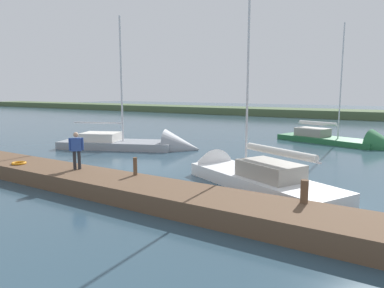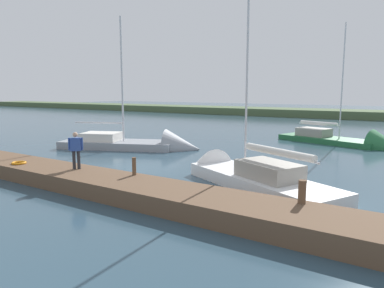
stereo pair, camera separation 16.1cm
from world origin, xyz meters
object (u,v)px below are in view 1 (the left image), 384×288
object	(u,v)px
mooring_post_near	(135,166)
life_ring_buoy	(19,163)
sailboat_far_right	(239,177)
sailboat_inner_slip	(352,144)
person_on_dock	(76,148)
sailboat_near_dock	(144,147)
mooring_post_far	(304,192)

from	to	relation	value
mooring_post_near	life_ring_buoy	size ratio (longest dim) A/B	1.12
mooring_post_near	sailboat_far_right	world-z (taller)	sailboat_far_right
sailboat_inner_slip	person_on_dock	xyz separation A→B (m)	(8.39, 18.85, 1.47)
mooring_post_near	sailboat_inner_slip	xyz separation A→B (m)	(-5.47, -18.31, -0.89)
sailboat_inner_slip	person_on_dock	size ratio (longest dim) A/B	6.34
life_ring_buoy	sailboat_near_dock	bearing A→B (deg)	-86.53
mooring_post_near	sailboat_near_dock	size ratio (longest dim) A/B	0.07
mooring_post_near	life_ring_buoy	bearing A→B (deg)	11.84
life_ring_buoy	person_on_dock	xyz separation A→B (m)	(-3.23, -0.75, 0.89)
person_on_dock	life_ring_buoy	bearing A→B (deg)	58.90
mooring_post_near	sailboat_far_right	bearing A→B (deg)	-128.49
mooring_post_near	sailboat_near_dock	bearing A→B (deg)	-51.68
sailboat_inner_slip	sailboat_far_right	distance (m)	14.84
mooring_post_far	sailboat_inner_slip	world-z (taller)	sailboat_inner_slip
person_on_dock	mooring_post_near	bearing A→B (deg)	-123.82
mooring_post_near	sailboat_near_dock	world-z (taller)	sailboat_near_dock
mooring_post_near	person_on_dock	xyz separation A→B (m)	(2.92, 0.54, 0.57)
life_ring_buoy	sailboat_inner_slip	xyz separation A→B (m)	(-11.62, -19.60, -0.57)
mooring_post_far	person_on_dock	bearing A→B (deg)	3.14
life_ring_buoy	mooring_post_far	bearing A→B (deg)	-174.34
sailboat_inner_slip	sailboat_near_dock	distance (m)	15.65
life_ring_buoy	person_on_dock	bearing A→B (deg)	-166.88
sailboat_inner_slip	sailboat_near_dock	bearing A→B (deg)	-122.97
mooring_post_far	person_on_dock	distance (m)	9.81
sailboat_far_right	person_on_dock	xyz separation A→B (m)	(5.85, 4.22, 1.39)
sailboat_inner_slip	sailboat_far_right	world-z (taller)	sailboat_far_right
mooring_post_near	sailboat_inner_slip	distance (m)	19.13
sailboat_far_right	sailboat_inner_slip	bearing A→B (deg)	-73.96
life_ring_buoy	sailboat_near_dock	size ratio (longest dim) A/B	0.06
mooring_post_far	life_ring_buoy	distance (m)	13.07
mooring_post_near	life_ring_buoy	xyz separation A→B (m)	(6.14, 1.29, -0.32)
sailboat_far_right	sailboat_near_dock	bearing A→B (deg)	-0.68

